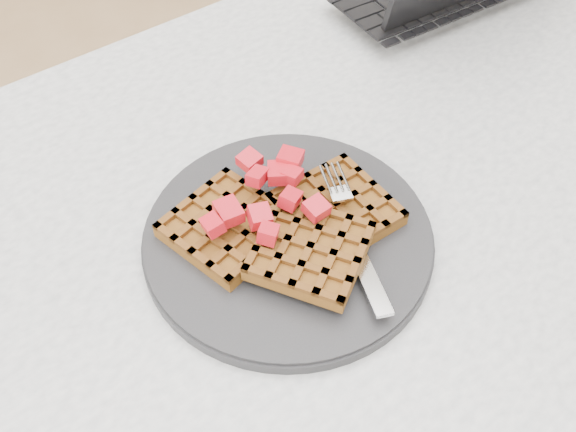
% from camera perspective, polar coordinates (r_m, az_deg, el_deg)
% --- Properties ---
extents(table, '(1.20, 0.80, 0.75)m').
position_cam_1_polar(table, '(0.75, 4.45, -5.02)').
color(table, silver).
rests_on(table, ground).
extents(plate, '(0.28, 0.28, 0.02)m').
position_cam_1_polar(plate, '(0.62, 0.00, -1.91)').
color(plate, black).
rests_on(plate, table).
extents(waffles, '(0.21, 0.20, 0.03)m').
position_cam_1_polar(waffles, '(0.60, 0.23, -0.99)').
color(waffles, brown).
rests_on(waffles, plate).
extents(strawberry_pile, '(0.15, 0.15, 0.02)m').
position_cam_1_polar(strawberry_pile, '(0.58, 0.00, 0.89)').
color(strawberry_pile, '#A50312').
rests_on(strawberry_pile, waffles).
extents(fork, '(0.09, 0.18, 0.02)m').
position_cam_1_polar(fork, '(0.61, 5.49, -1.44)').
color(fork, silver).
rests_on(fork, plate).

